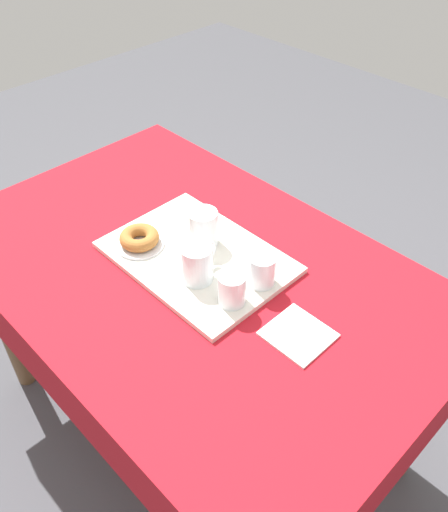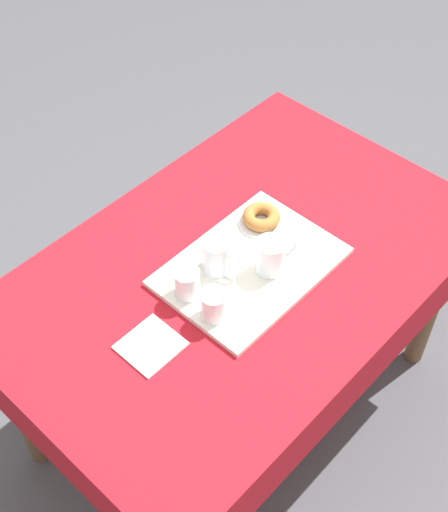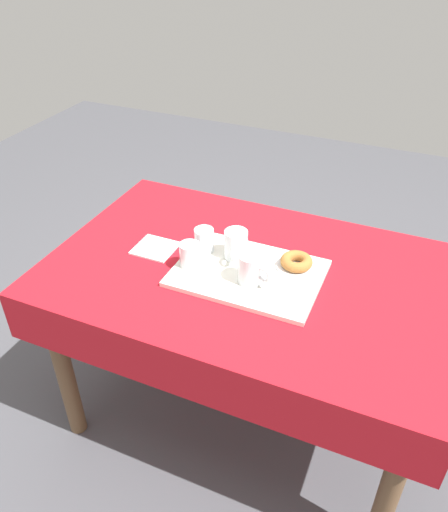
{
  "view_description": "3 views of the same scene",
  "coord_description": "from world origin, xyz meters",
  "px_view_note": "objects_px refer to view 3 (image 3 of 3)",
  "views": [
    {
      "loc": [
        0.8,
        -0.66,
        1.65
      ],
      "look_at": [
        0.08,
        0.05,
        0.78
      ],
      "focal_mm": 37.51,
      "sensor_mm": 36.0,
      "label": 1
    },
    {
      "loc": [
        0.95,
        0.82,
        2.16
      ],
      "look_at": [
        0.04,
        -0.02,
        0.78
      ],
      "focal_mm": 49.9,
      "sensor_mm": 36.0,
      "label": 2
    },
    {
      "loc": [
        -0.46,
        1.27,
        1.73
      ],
      "look_at": [
        0.08,
        0.02,
        0.77
      ],
      "focal_mm": 35.59,
      "sensor_mm": 36.0,
      "label": 3
    }
  ],
  "objects_px": {
    "tea_mug_right": "(236,245)",
    "water_glass_far": "(190,256)",
    "dining_table": "(249,291)",
    "serving_tray": "(248,273)",
    "tea_mug_left": "(251,269)",
    "water_glass_near": "(204,241)",
    "sugar_donut_left": "(296,261)",
    "paper_napkin": "(155,248)",
    "donut_plate_left": "(296,267)"
  },
  "relations": [
    {
      "from": "dining_table",
      "to": "paper_napkin",
      "type": "xyz_separation_m",
      "value": [
        0.35,
        0.02,
        0.1
      ]
    },
    {
      "from": "tea_mug_left",
      "to": "sugar_donut_left",
      "type": "relative_size",
      "value": 1.1
    },
    {
      "from": "water_glass_near",
      "to": "sugar_donut_left",
      "type": "height_order",
      "value": "water_glass_near"
    },
    {
      "from": "tea_mug_left",
      "to": "water_glass_near",
      "type": "xyz_separation_m",
      "value": [
        0.21,
        -0.1,
        -0.01
      ]
    },
    {
      "from": "serving_tray",
      "to": "sugar_donut_left",
      "type": "distance_m",
      "value": 0.16
    },
    {
      "from": "tea_mug_left",
      "to": "paper_napkin",
      "type": "xyz_separation_m",
      "value": [
        0.38,
        -0.06,
        -0.06
      ]
    },
    {
      "from": "serving_tray",
      "to": "tea_mug_right",
      "type": "distance_m",
      "value": 0.1
    },
    {
      "from": "tea_mug_left",
      "to": "dining_table",
      "type": "bearing_deg",
      "value": -67.06
    },
    {
      "from": "tea_mug_right",
      "to": "paper_napkin",
      "type": "distance_m",
      "value": 0.29
    },
    {
      "from": "tea_mug_left",
      "to": "paper_napkin",
      "type": "relative_size",
      "value": 0.84
    },
    {
      "from": "serving_tray",
      "to": "tea_mug_left",
      "type": "relative_size",
      "value": 4.06
    },
    {
      "from": "tea_mug_right",
      "to": "water_glass_near",
      "type": "height_order",
      "value": "tea_mug_right"
    },
    {
      "from": "dining_table",
      "to": "donut_plate_left",
      "type": "relative_size",
      "value": 10.23
    },
    {
      "from": "dining_table",
      "to": "tea_mug_left",
      "type": "relative_size",
      "value": 11.54
    },
    {
      "from": "water_glass_near",
      "to": "donut_plate_left",
      "type": "bearing_deg",
      "value": -175.18
    },
    {
      "from": "serving_tray",
      "to": "sugar_donut_left",
      "type": "bearing_deg",
      "value": -149.28
    },
    {
      "from": "water_glass_far",
      "to": "dining_table",
      "type": "bearing_deg",
      "value": -157.82
    },
    {
      "from": "water_glass_near",
      "to": "serving_tray",
      "type": "bearing_deg",
      "value": 163.5
    },
    {
      "from": "water_glass_near",
      "to": "dining_table",
      "type": "bearing_deg",
      "value": 172.15
    },
    {
      "from": "water_glass_near",
      "to": "paper_napkin",
      "type": "relative_size",
      "value": 0.59
    },
    {
      "from": "water_glass_far",
      "to": "serving_tray",
      "type": "bearing_deg",
      "value": -166.81
    },
    {
      "from": "tea_mug_right",
      "to": "water_glass_far",
      "type": "relative_size",
      "value": 1.43
    },
    {
      "from": "dining_table",
      "to": "paper_napkin",
      "type": "bearing_deg",
      "value": 2.95
    },
    {
      "from": "serving_tray",
      "to": "tea_mug_right",
      "type": "relative_size",
      "value": 4.0
    },
    {
      "from": "serving_tray",
      "to": "tea_mug_left",
      "type": "distance_m",
      "value": 0.08
    },
    {
      "from": "donut_plate_left",
      "to": "dining_table",
      "type": "bearing_deg",
      "value": 19.7
    },
    {
      "from": "serving_tray",
      "to": "water_glass_near",
      "type": "bearing_deg",
      "value": -16.5
    },
    {
      "from": "tea_mug_right",
      "to": "water_glass_far",
      "type": "xyz_separation_m",
      "value": [
        0.12,
        0.1,
        -0.01
      ]
    },
    {
      "from": "dining_table",
      "to": "sugar_donut_left",
      "type": "distance_m",
      "value": 0.2
    },
    {
      "from": "donut_plate_left",
      "to": "sugar_donut_left",
      "type": "bearing_deg",
      "value": -90.0
    },
    {
      "from": "water_glass_near",
      "to": "tea_mug_left",
      "type": "bearing_deg",
      "value": 154.1
    },
    {
      "from": "water_glass_far",
      "to": "sugar_donut_left",
      "type": "xyz_separation_m",
      "value": [
        -0.32,
        -0.12,
        -0.01
      ]
    },
    {
      "from": "water_glass_near",
      "to": "paper_napkin",
      "type": "bearing_deg",
      "value": 13.88
    },
    {
      "from": "serving_tray",
      "to": "water_glass_far",
      "type": "height_order",
      "value": "water_glass_far"
    },
    {
      "from": "tea_mug_right",
      "to": "water_glass_far",
      "type": "height_order",
      "value": "tea_mug_right"
    },
    {
      "from": "tea_mug_left",
      "to": "sugar_donut_left",
      "type": "bearing_deg",
      "value": -130.69
    },
    {
      "from": "donut_plate_left",
      "to": "sugar_donut_left",
      "type": "height_order",
      "value": "sugar_donut_left"
    },
    {
      "from": "tea_mug_left",
      "to": "water_glass_far",
      "type": "height_order",
      "value": "tea_mug_left"
    },
    {
      "from": "serving_tray",
      "to": "paper_napkin",
      "type": "height_order",
      "value": "serving_tray"
    },
    {
      "from": "tea_mug_right",
      "to": "paper_napkin",
      "type": "relative_size",
      "value": 0.85
    },
    {
      "from": "donut_plate_left",
      "to": "paper_napkin",
      "type": "xyz_separation_m",
      "value": [
        0.49,
        0.07,
        -0.02
      ]
    },
    {
      "from": "dining_table",
      "to": "tea_mug_right",
      "type": "relative_size",
      "value": 11.36
    },
    {
      "from": "water_glass_near",
      "to": "sugar_donut_left",
      "type": "relative_size",
      "value": 0.78
    },
    {
      "from": "tea_mug_left",
      "to": "water_glass_far",
      "type": "relative_size",
      "value": 1.41
    },
    {
      "from": "serving_tray",
      "to": "paper_napkin",
      "type": "distance_m",
      "value": 0.35
    },
    {
      "from": "dining_table",
      "to": "serving_tray",
      "type": "height_order",
      "value": "serving_tray"
    },
    {
      "from": "serving_tray",
      "to": "sugar_donut_left",
      "type": "height_order",
      "value": "sugar_donut_left"
    },
    {
      "from": "dining_table",
      "to": "serving_tray",
      "type": "distance_m",
      "value": 0.1
    },
    {
      "from": "dining_table",
      "to": "serving_tray",
      "type": "bearing_deg",
      "value": 102.42
    },
    {
      "from": "dining_table",
      "to": "serving_tray",
      "type": "relative_size",
      "value": 2.84
    }
  ]
}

